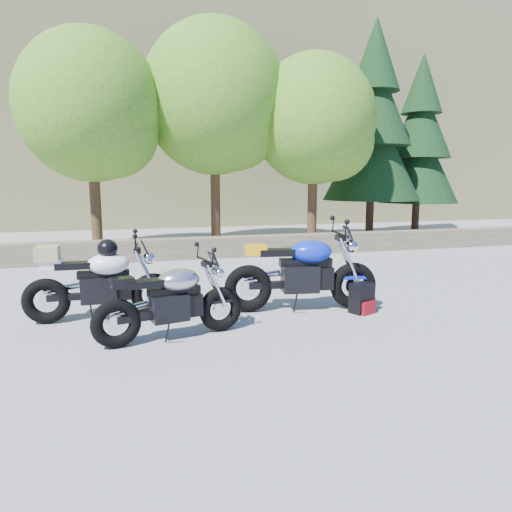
{
  "coord_description": "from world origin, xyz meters",
  "views": [
    {
      "loc": [
        -1.65,
        -5.65,
        1.89
      ],
      "look_at": [
        0.2,
        1.0,
        0.75
      ],
      "focal_mm": 32.0,
      "sensor_mm": 36.0,
      "label": 1
    }
  ],
  "objects_px": {
    "white_bike": "(100,281)",
    "blue_bike": "(303,273)",
    "backpack": "(362,299)",
    "silver_bike": "(172,302)"
  },
  "relations": [
    {
      "from": "white_bike",
      "to": "blue_bike",
      "type": "relative_size",
      "value": 0.89
    },
    {
      "from": "blue_bike",
      "to": "backpack",
      "type": "height_order",
      "value": "blue_bike"
    },
    {
      "from": "white_bike",
      "to": "blue_bike",
      "type": "bearing_deg",
      "value": -4.74
    },
    {
      "from": "silver_bike",
      "to": "blue_bike",
      "type": "relative_size",
      "value": 0.82
    },
    {
      "from": "silver_bike",
      "to": "backpack",
      "type": "distance_m",
      "value": 2.78
    },
    {
      "from": "blue_bike",
      "to": "backpack",
      "type": "distance_m",
      "value": 0.93
    },
    {
      "from": "blue_bike",
      "to": "backpack",
      "type": "relative_size",
      "value": 5.23
    },
    {
      "from": "white_bike",
      "to": "backpack",
      "type": "distance_m",
      "value": 3.69
    },
    {
      "from": "blue_bike",
      "to": "white_bike",
      "type": "bearing_deg",
      "value": -177.34
    },
    {
      "from": "silver_bike",
      "to": "blue_bike",
      "type": "distance_m",
      "value": 2.1
    }
  ]
}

